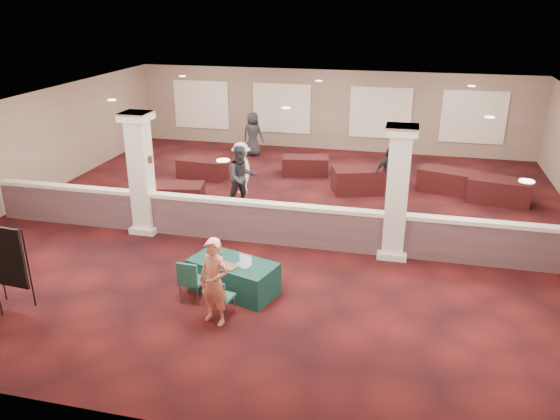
% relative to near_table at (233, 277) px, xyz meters
% --- Properties ---
extents(ground, '(16.00, 16.00, 0.00)m').
position_rel_near_table_xyz_m(ground, '(0.21, 4.06, -0.35)').
color(ground, '#4A1212').
rests_on(ground, ground).
extents(wall_back, '(16.00, 0.04, 3.20)m').
position_rel_near_table_xyz_m(wall_back, '(0.21, 12.06, 1.25)').
color(wall_back, '#7E6657').
rests_on(wall_back, ground).
extents(wall_front, '(16.00, 0.04, 3.20)m').
position_rel_near_table_xyz_m(wall_front, '(0.21, -3.94, 1.25)').
color(wall_front, '#7E6657').
rests_on(wall_front, ground).
extents(wall_left, '(0.04, 16.00, 3.20)m').
position_rel_near_table_xyz_m(wall_left, '(-7.79, 4.06, 1.25)').
color(wall_left, '#7E6657').
rests_on(wall_left, ground).
extents(ceiling, '(16.00, 16.00, 0.02)m').
position_rel_near_table_xyz_m(ceiling, '(0.21, 4.06, 2.85)').
color(ceiling, silver).
rests_on(ceiling, wall_back).
extents(partition_wall, '(15.60, 0.28, 1.10)m').
position_rel_near_table_xyz_m(partition_wall, '(0.21, 2.56, 0.22)').
color(partition_wall, '#543942').
rests_on(partition_wall, ground).
extents(column_left, '(0.72, 0.72, 3.20)m').
position_rel_near_table_xyz_m(column_left, '(-3.29, 2.56, 1.29)').
color(column_left, silver).
rests_on(column_left, ground).
extents(column_right, '(0.72, 0.72, 3.20)m').
position_rel_near_table_xyz_m(column_right, '(3.21, 2.56, 1.29)').
color(column_right, silver).
rests_on(column_right, ground).
extents(sconce_left, '(0.12, 0.12, 0.18)m').
position_rel_near_table_xyz_m(sconce_left, '(-3.57, 2.56, 1.65)').
color(sconce_left, brown).
rests_on(sconce_left, column_left).
extents(sconce_right, '(0.12, 0.12, 0.18)m').
position_rel_near_table_xyz_m(sconce_right, '(-3.01, 2.56, 1.65)').
color(sconce_right, brown).
rests_on(sconce_right, column_left).
extents(near_table, '(2.01, 1.41, 0.70)m').
position_rel_near_table_xyz_m(near_table, '(0.00, 0.00, 0.00)').
color(near_table, '#0D322B').
rests_on(near_table, ground).
extents(conf_chair_main, '(0.50, 0.50, 0.83)m').
position_rel_near_table_xyz_m(conf_chair_main, '(0.05, -1.01, 0.14)').
color(conf_chair_main, '#1E594E').
rests_on(conf_chair_main, ground).
extents(conf_chair_side, '(0.49, 0.49, 0.93)m').
position_rel_near_table_xyz_m(conf_chair_side, '(-0.71, -0.61, 0.20)').
color(conf_chair_side, '#1E594E').
rests_on(conf_chair_side, ground).
extents(easel_board, '(1.06, 0.56, 1.80)m').
position_rel_near_table_xyz_m(easel_board, '(-4.15, -1.69, 0.79)').
color(easel_board, black).
rests_on(easel_board, ground).
extents(woman, '(0.72, 0.59, 1.74)m').
position_rel_near_table_xyz_m(woman, '(0.02, -1.19, 0.52)').
color(woman, '#E98F65').
rests_on(woman, ground).
extents(far_table_front_left, '(1.89, 1.20, 0.71)m').
position_rel_near_table_xyz_m(far_table_front_left, '(-3.28, 4.36, 0.01)').
color(far_table_front_left, black).
rests_on(far_table_front_left, ground).
extents(far_table_front_center, '(2.15, 1.53, 0.79)m').
position_rel_near_table_xyz_m(far_table_front_center, '(2.08, 7.06, 0.04)').
color(far_table_front_center, black).
rests_on(far_table_front_center, ground).
extents(far_table_front_right, '(1.97, 1.26, 0.74)m').
position_rel_near_table_xyz_m(far_table_front_right, '(6.19, 7.06, 0.02)').
color(far_table_front_right, black).
rests_on(far_table_front_right, ground).
extents(far_table_back_left, '(1.71, 0.96, 0.67)m').
position_rel_near_table_xyz_m(far_table_back_left, '(-3.48, 7.26, -0.02)').
color(far_table_back_left, black).
rests_on(far_table_back_left, ground).
extents(far_table_back_center, '(1.69, 1.03, 0.64)m').
position_rel_near_table_xyz_m(far_table_back_center, '(-0.08, 8.43, -0.03)').
color(far_table_back_center, black).
rests_on(far_table_back_center, ground).
extents(far_table_back_right, '(1.97, 1.37, 0.73)m').
position_rel_near_table_xyz_m(far_table_back_right, '(4.71, 7.72, 0.01)').
color(far_table_back_right, black).
rests_on(far_table_back_right, ground).
extents(attendee_a, '(1.02, 0.94, 1.88)m').
position_rel_near_table_xyz_m(attendee_a, '(-1.29, 4.82, 0.59)').
color(attendee_a, black).
rests_on(attendee_a, ground).
extents(attendee_b, '(1.06, 1.14, 1.67)m').
position_rel_near_table_xyz_m(attendee_b, '(-1.66, 5.97, 0.49)').
color(attendee_b, silver).
rests_on(attendee_b, ground).
extents(attendee_c, '(0.98, 0.86, 1.53)m').
position_rel_near_table_xyz_m(attendee_c, '(2.82, 6.94, 0.42)').
color(attendee_c, black).
rests_on(attendee_c, ground).
extents(attendee_d, '(0.91, 0.59, 1.71)m').
position_rel_near_table_xyz_m(attendee_d, '(-2.56, 10.39, 0.50)').
color(attendee_d, black).
rests_on(attendee_d, ground).
extents(laptop_base, '(0.37, 0.30, 0.02)m').
position_rel_near_table_xyz_m(laptop_base, '(0.26, -0.13, 0.36)').
color(laptop_base, silver).
rests_on(laptop_base, near_table).
extents(laptop_screen, '(0.31, 0.10, 0.21)m').
position_rel_near_table_xyz_m(laptop_screen, '(0.29, -0.03, 0.47)').
color(laptop_screen, silver).
rests_on(laptop_screen, near_table).
extents(screen_glow, '(0.28, 0.09, 0.18)m').
position_rel_near_table_xyz_m(screen_glow, '(0.29, -0.03, 0.46)').
color(screen_glow, '#ADB9D0').
rests_on(screen_glow, near_table).
extents(knitting, '(0.45, 0.39, 0.03)m').
position_rel_near_table_xyz_m(knitting, '(-0.03, -0.24, 0.36)').
color(knitting, '#B15B1C').
rests_on(knitting, near_table).
extents(yarn_cream, '(0.11, 0.11, 0.11)m').
position_rel_near_table_xyz_m(yarn_cream, '(-0.53, 0.06, 0.40)').
color(yarn_cream, beige).
rests_on(yarn_cream, near_table).
extents(yarn_red, '(0.10, 0.10, 0.10)m').
position_rel_near_table_xyz_m(yarn_red, '(-0.63, 0.24, 0.40)').
color(yarn_red, maroon).
rests_on(yarn_red, near_table).
extents(yarn_grey, '(0.10, 0.10, 0.10)m').
position_rel_near_table_xyz_m(yarn_grey, '(-0.38, 0.24, 0.40)').
color(yarn_grey, '#504F55').
rests_on(yarn_grey, near_table).
extents(scissors, '(0.12, 0.06, 0.01)m').
position_rel_near_table_xyz_m(scissors, '(0.52, -0.44, 0.36)').
color(scissors, red).
rests_on(scissors, near_table).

